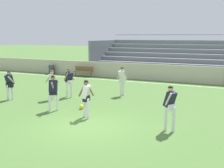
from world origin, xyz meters
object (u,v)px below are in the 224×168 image
(player_dark_dropping_back, at_px, (170,104))
(bleacher_stand, at_px, (205,59))
(player_dark_overlapping, at_px, (69,80))
(soccer_ball, at_px, (82,107))
(trash_bin, at_px, (51,69))
(player_dark_challenging, at_px, (10,83))
(player_white_trailing_run, at_px, (86,95))
(player_white_pressing_high, at_px, (122,79))
(bench_near_wall_gap, at_px, (84,70))
(player_white_wide_left, at_px, (52,82))
(player_dark_deep_cover, at_px, (53,90))

(player_dark_dropping_back, bearing_deg, bleacher_stand, 94.37)
(player_dark_dropping_back, distance_m, player_dark_overlapping, 7.77)
(player_dark_dropping_back, bearing_deg, player_dark_overlapping, 152.55)
(bleacher_stand, relative_size, soccer_ball, 89.04)
(trash_bin, relative_size, player_dark_dropping_back, 0.50)
(trash_bin, bearing_deg, player_dark_challenging, -64.11)
(player_white_trailing_run, distance_m, player_white_pressing_high, 5.10)
(bleacher_stand, relative_size, player_dark_dropping_back, 11.35)
(bench_near_wall_gap, relative_size, soccer_ball, 8.18)
(player_dark_overlapping, bearing_deg, player_white_trailing_run, -46.69)
(player_dark_challenging, relative_size, player_white_wide_left, 0.98)
(player_dark_dropping_back, bearing_deg, bench_near_wall_gap, 133.18)
(player_dark_overlapping, bearing_deg, bleacher_stand, 64.46)
(player_dark_overlapping, height_order, player_white_pressing_high, player_white_pressing_high)
(trash_bin, xyz_separation_m, soccer_ball, (9.62, -10.20, -0.32))
(soccer_ball, bearing_deg, bench_near_wall_gap, 120.95)
(player_white_trailing_run, bearing_deg, bleacher_stand, 80.64)
(player_dark_deep_cover, relative_size, player_dark_dropping_back, 0.98)
(player_white_trailing_run, relative_size, soccer_ball, 7.57)
(player_dark_deep_cover, distance_m, soccer_ball, 1.60)
(player_white_trailing_run, xyz_separation_m, player_white_pressing_high, (-0.58, 5.06, 0.03))
(bench_near_wall_gap, height_order, player_dark_overlapping, player_dark_overlapping)
(bench_near_wall_gap, xyz_separation_m, player_white_pressing_high, (6.44, -6.17, 0.48))
(bench_near_wall_gap, bearing_deg, player_white_wide_left, -69.04)
(player_white_trailing_run, distance_m, soccer_ball, 1.83)
(player_dark_challenging, relative_size, player_white_pressing_high, 0.95)
(player_dark_deep_cover, xyz_separation_m, soccer_ball, (1.05, 0.80, -0.90))
(player_dark_challenging, distance_m, player_white_pressing_high, 6.36)
(trash_bin, distance_m, player_white_trailing_run, 15.63)
(player_white_trailing_run, distance_m, player_dark_challenging, 5.88)
(bench_near_wall_gap, xyz_separation_m, player_white_wide_left, (3.39, -8.85, 0.44))
(bench_near_wall_gap, xyz_separation_m, soccer_ball, (6.00, -10.00, -0.44))
(trash_bin, height_order, player_dark_deep_cover, player_dark_deep_cover)
(player_dark_overlapping, relative_size, player_white_wide_left, 1.02)
(player_dark_deep_cover, height_order, player_dark_overlapping, player_dark_deep_cover)
(trash_bin, bearing_deg, player_dark_dropping_back, -39.04)
(player_dark_overlapping, bearing_deg, soccer_ball, -44.79)
(player_white_trailing_run, relative_size, player_white_wide_left, 1.01)
(player_dark_deep_cover, bearing_deg, bench_near_wall_gap, 114.61)
(bleacher_stand, height_order, player_dark_overlapping, bleacher_stand)
(player_dark_deep_cover, xyz_separation_m, player_dark_overlapping, (-1.11, 2.95, -0.00))
(player_white_trailing_run, xyz_separation_m, player_dark_overlapping, (-3.18, 3.38, 0.01))
(player_white_pressing_high, distance_m, player_white_wide_left, 4.06)
(player_dark_overlapping, bearing_deg, player_dark_dropping_back, -27.45)
(player_dark_overlapping, relative_size, player_dark_challenging, 1.03)
(soccer_ball, bearing_deg, player_white_pressing_high, 83.48)
(bench_near_wall_gap, height_order, trash_bin, bench_near_wall_gap)
(bleacher_stand, relative_size, trash_bin, 22.81)
(bench_near_wall_gap, height_order, player_white_trailing_run, player_white_trailing_run)
(bleacher_stand, xyz_separation_m, player_white_pressing_high, (-3.11, -10.27, -0.58))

